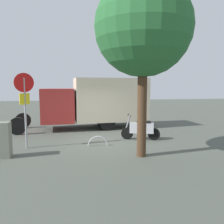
{
  "coord_description": "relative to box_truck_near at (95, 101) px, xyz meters",
  "views": [
    {
      "loc": [
        1.39,
        9.92,
        2.52
      ],
      "look_at": [
        -0.45,
        -0.89,
        1.25
      ],
      "focal_mm": 36.47,
      "sensor_mm": 36.0,
      "label": 1
    }
  ],
  "objects": [
    {
      "name": "ground_plane",
      "position": [
        -0.12,
        3.53,
        -1.62
      ],
      "size": [
        60.0,
        60.0,
        0.0
      ],
      "primitive_type": "plane",
      "color": "#4B5047"
    },
    {
      "name": "box_truck_near",
      "position": [
        0.0,
        0.0,
        0.0
      ],
      "size": [
        7.83,
        2.73,
        2.95
      ],
      "rotation": [
        0.0,
        0.0,
        0.07
      ],
      "color": "black",
      "rests_on": "ground"
    },
    {
      "name": "motorcycle",
      "position": [
        -1.83,
        3.39,
        -1.1
      ],
      "size": [
        1.75,
        0.78,
        1.2
      ],
      "rotation": [
        0.0,
        0.0,
        -0.32
      ],
      "color": "black",
      "rests_on": "ground"
    },
    {
      "name": "stop_sign",
      "position": [
        3.17,
        4.01,
        0.39
      ],
      "size": [
        0.71,
        0.33,
        3.02
      ],
      "color": "#9E9EA3",
      "rests_on": "ground"
    },
    {
      "name": "street_tree",
      "position": [
        -1.1,
        5.8,
        2.82
      ],
      "size": [
        3.32,
        3.32,
        6.13
      ],
      "color": "#47301E",
      "rests_on": "ground"
    },
    {
      "name": "utility_cabinet",
      "position": [
        3.76,
        5.13,
        -1.0
      ],
      "size": [
        0.57,
        0.45,
        1.26
      ],
      "primitive_type": "cube",
      "rotation": [
        0.0,
        0.0,
        0.01
      ],
      "color": "gray",
      "rests_on": "ground"
    },
    {
      "name": "bike_rack_hoop",
      "position": [
        0.29,
        4.15,
        -1.62
      ],
      "size": [
        0.85,
        0.13,
        0.85
      ],
      "primitive_type": "torus",
      "rotation": [
        1.57,
        0.0,
        -0.1
      ],
      "color": "#B7B7BC",
      "rests_on": "ground"
    }
  ]
}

